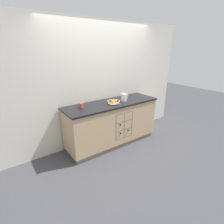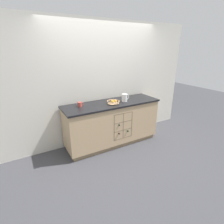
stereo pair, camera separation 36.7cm
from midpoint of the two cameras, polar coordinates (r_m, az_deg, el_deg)
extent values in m
plane|color=#424247|center=(3.98, -2.68, -9.97)|extent=(14.00, 14.00, 0.00)
cube|color=silver|center=(3.83, -6.06, 9.18)|extent=(4.41, 0.06, 2.55)
cube|color=#8B7354|center=(3.96, -2.69, -9.41)|extent=(1.95, 0.54, 0.09)
cube|color=tan|center=(3.76, -2.80, -3.42)|extent=(2.01, 0.60, 0.81)
cube|color=black|center=(3.61, -2.91, 2.76)|extent=(2.05, 0.64, 0.03)
cube|color=#8B7354|center=(3.65, 0.16, -3.95)|extent=(0.42, 0.01, 0.55)
cube|color=#8B7354|center=(3.50, -2.16, -5.06)|extent=(0.02, 0.10, 0.55)
cube|color=#8B7354|center=(3.73, 3.28, -3.43)|extent=(0.02, 0.10, 0.55)
cube|color=#8B7354|center=(3.74, 0.63, -8.08)|extent=(0.42, 0.10, 0.02)
cube|color=#8B7354|center=(3.65, 0.64, -5.54)|extent=(0.42, 0.10, 0.02)
cube|color=#8B7354|center=(3.58, 0.65, -2.88)|extent=(0.42, 0.10, 0.02)
cube|color=#8B7354|center=(3.51, 0.67, -0.11)|extent=(0.42, 0.10, 0.02)
cube|color=#8B7354|center=(3.61, 0.65, -4.22)|extent=(0.02, 0.10, 0.55)
cylinder|color=black|center=(3.71, -1.80, -5.98)|extent=(0.07, 0.21, 0.07)
cylinder|color=black|center=(3.59, -0.44, -6.85)|extent=(0.03, 0.09, 0.03)
cylinder|color=#19381E|center=(3.80, 1.05, -5.21)|extent=(0.08, 0.19, 0.08)
cylinder|color=#19381E|center=(3.70, 2.29, -5.92)|extent=(0.03, 0.08, 0.03)
cylinder|color=black|center=(3.61, -1.69, -3.38)|extent=(0.08, 0.18, 0.08)
cylinder|color=black|center=(3.52, -0.48, -4.09)|extent=(0.03, 0.08, 0.03)
cylinder|color=tan|center=(3.53, -2.44, 2.77)|extent=(0.11, 0.11, 0.01)
cone|color=tan|center=(3.52, -2.45, 3.24)|extent=(0.23, 0.23, 0.05)
torus|color=tan|center=(3.52, -2.45, 3.50)|extent=(0.26, 0.26, 0.02)
sphere|color=gold|center=(3.53, -1.80, 3.41)|extent=(0.07, 0.07, 0.07)
sphere|color=gold|center=(3.51, -2.76, 3.31)|extent=(0.08, 0.08, 0.08)
cylinder|color=white|center=(3.68, 1.05, 4.74)|extent=(0.11, 0.11, 0.16)
torus|color=white|center=(3.66, 1.06, 5.90)|extent=(0.12, 0.12, 0.01)
torus|color=white|center=(3.72, 1.80, 5.01)|extent=(0.11, 0.01, 0.11)
cylinder|color=#B7473D|center=(3.36, -13.28, 2.04)|extent=(0.08, 0.08, 0.09)
torus|color=#B7473D|center=(3.38, -12.62, 2.20)|extent=(0.07, 0.01, 0.07)
camera|label=1|loc=(0.18, -92.86, -1.06)|focal=28.00mm
camera|label=2|loc=(0.18, 87.14, 1.06)|focal=28.00mm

